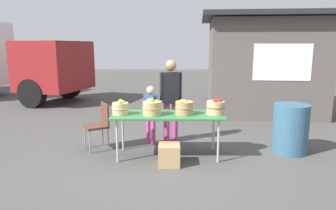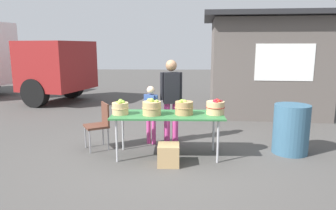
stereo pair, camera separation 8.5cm
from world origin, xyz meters
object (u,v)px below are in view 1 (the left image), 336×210
object	(u,v)px
child_customer	(151,110)
trash_barrel	(290,129)
apple_basket_green_0	(120,108)
vendor_adult	(171,95)
apple_basket_red_0	(216,107)
produce_crate	(169,155)
folding_chair	(100,122)
apple_basket_green_1	(152,108)
apple_basket_green_2	(184,108)
market_table	(168,117)

from	to	relation	value
child_customer	trash_barrel	size ratio (longest dim) A/B	1.30
apple_basket_green_0	vendor_adult	world-z (taller)	vendor_adult
apple_basket_red_0	trash_barrel	xyz separation A→B (m)	(1.38, 0.20, -0.43)
produce_crate	folding_chair	bearing A→B (deg)	148.47
trash_barrel	produce_crate	size ratio (longest dim) A/B	2.56
produce_crate	apple_basket_green_1	bearing A→B (deg)	129.26
apple_basket_green_2	produce_crate	world-z (taller)	apple_basket_green_2
child_customer	folding_chair	size ratio (longest dim) A/B	1.33
vendor_adult	folding_chair	size ratio (longest dim) A/B	1.90
market_table	vendor_adult	bearing A→B (deg)	86.36
apple_basket_red_0	produce_crate	xyz separation A→B (m)	(-0.79, -0.44, -0.70)
apple_basket_green_2	trash_barrel	xyz separation A→B (m)	(1.92, 0.24, -0.43)
market_table	apple_basket_green_0	world-z (taller)	apple_basket_green_0
apple_basket_green_0	produce_crate	world-z (taller)	apple_basket_green_0
apple_basket_green_2	vendor_adult	bearing A→B (deg)	105.81
apple_basket_green_0	produce_crate	xyz separation A→B (m)	(0.83, -0.39, -0.69)
vendor_adult	produce_crate	bearing A→B (deg)	79.44
apple_basket_green_0	vendor_adult	bearing A→B (deg)	43.86
produce_crate	apple_basket_green_0	bearing A→B (deg)	154.98
trash_barrel	market_table	bearing A→B (deg)	-174.41
vendor_adult	trash_barrel	size ratio (longest dim) A/B	1.86
apple_basket_green_1	produce_crate	distance (m)	0.84
market_table	apple_basket_green_2	distance (m)	0.32
market_table	apple_basket_green_1	xyz separation A→B (m)	(-0.26, -0.07, 0.17)
vendor_adult	folding_chair	bearing A→B (deg)	8.04
vendor_adult	market_table	bearing A→B (deg)	76.93
market_table	apple_basket_green_1	distance (m)	0.32
apple_basket_green_2	produce_crate	distance (m)	0.84
market_table	produce_crate	world-z (taller)	market_table
vendor_adult	apple_basket_green_1	bearing A→B (deg)	60.33
child_customer	vendor_adult	bearing A→B (deg)	-140.53
apple_basket_green_0	trash_barrel	world-z (taller)	apple_basket_green_0
apple_basket_green_0	folding_chair	size ratio (longest dim) A/B	0.34
apple_basket_green_2	child_customer	xyz separation A→B (m)	(-0.62, 0.70, -0.20)
produce_crate	vendor_adult	bearing A→B (deg)	88.88
apple_basket_red_0	folding_chair	distance (m)	2.14
apple_basket_red_0	vendor_adult	distance (m)	1.09
market_table	apple_basket_green_0	size ratio (longest dim) A/B	6.48
folding_chair	trash_barrel	distance (m)	3.47
apple_basket_red_0	child_customer	size ratio (longest dim) A/B	0.29
market_table	apple_basket_green_0	bearing A→B (deg)	-177.40
vendor_adult	child_customer	size ratio (longest dim) A/B	1.43
apple_basket_green_1	folding_chair	world-z (taller)	apple_basket_green_1
apple_basket_green_1	apple_basket_green_2	world-z (taller)	apple_basket_green_1
market_table	apple_basket_red_0	world-z (taller)	apple_basket_red_0
apple_basket_green_0	folding_chair	bearing A→B (deg)	138.76
market_table	apple_basket_red_0	size ratio (longest dim) A/B	5.83
trash_barrel	apple_basket_red_0	bearing A→B (deg)	-171.62
apple_basket_green_0	produce_crate	distance (m)	1.15
apple_basket_green_1	trash_barrel	world-z (taller)	apple_basket_green_1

